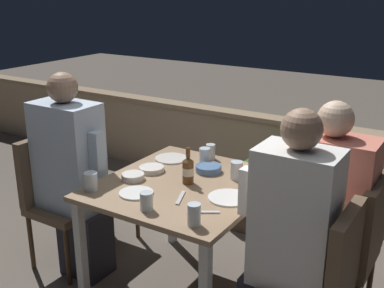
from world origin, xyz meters
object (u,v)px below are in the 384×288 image
at_px(chair_left_near, 54,189).
at_px(beer_bottle, 188,170).
at_px(person_blue_shirt, 73,176).
at_px(chair_right_far, 354,241).
at_px(chair_right_near, 324,277).
at_px(person_white_polo, 287,241).
at_px(person_coral_top, 320,215).
at_px(chair_left_far, 93,172).

height_order(chair_left_near, beer_bottle, beer_bottle).
height_order(person_blue_shirt, chair_right_far, person_blue_shirt).
height_order(chair_right_near, person_white_polo, person_white_polo).
xyz_separation_m(person_coral_top, beer_bottle, (-0.74, -0.20, 0.18)).
height_order(chair_left_near, chair_left_far, same).
bearing_deg(chair_right_far, chair_right_near, -94.69).
distance_m(chair_left_far, person_white_polo, 1.72).
relative_size(chair_right_far, person_coral_top, 0.70).
height_order(chair_left_far, beer_bottle, beer_bottle).
bearing_deg(chair_left_near, person_white_polo, -1.38).
relative_size(chair_left_far, beer_bottle, 4.11).
bearing_deg(person_white_polo, chair_left_near, 178.62).
height_order(person_blue_shirt, person_coral_top, person_blue_shirt).
height_order(chair_left_far, chair_right_far, same).
relative_size(chair_right_near, chair_right_far, 1.00).
height_order(chair_right_far, beer_bottle, beer_bottle).
bearing_deg(chair_left_far, person_blue_shirt, -62.39).
distance_m(person_white_polo, beer_bottle, 0.75).
distance_m(person_blue_shirt, chair_left_far, 0.45).
relative_size(person_coral_top, beer_bottle, 5.88).
bearing_deg(person_coral_top, person_blue_shirt, -165.91).
bearing_deg(beer_bottle, person_white_polo, -16.96).
bearing_deg(chair_left_far, chair_left_near, -89.29).
bearing_deg(beer_bottle, chair_left_near, -169.66).
distance_m(chair_left_near, person_white_polo, 1.67).
xyz_separation_m(person_blue_shirt, chair_right_far, (1.70, 0.38, -0.14)).
xyz_separation_m(chair_left_far, chair_right_near, (1.86, -0.42, 0.00)).
distance_m(person_white_polo, chair_right_far, 0.49).
height_order(chair_right_near, chair_right_far, same).
height_order(person_white_polo, chair_right_far, person_white_polo).
bearing_deg(person_blue_shirt, person_white_polo, -1.56).
bearing_deg(chair_right_near, chair_left_near, 178.77).
height_order(chair_left_near, person_coral_top, person_coral_top).
relative_size(chair_right_far, beer_bottle, 4.11).
relative_size(person_white_polo, beer_bottle, 6.09).
bearing_deg(person_coral_top, chair_right_far, 0.00).
bearing_deg(chair_left_far, person_coral_top, 0.01).
bearing_deg(person_blue_shirt, chair_left_far, 117.61).
xyz_separation_m(chair_left_near, person_white_polo, (1.66, -0.04, 0.13)).
xyz_separation_m(chair_right_far, beer_bottle, (-0.93, -0.20, 0.28)).
bearing_deg(beer_bottle, chair_right_near, -13.46).
distance_m(chair_right_near, person_white_polo, 0.23).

